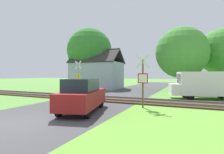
{
  "coord_description": "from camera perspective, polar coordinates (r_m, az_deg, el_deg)",
  "views": [
    {
      "loc": [
        6.47,
        -5.03,
        1.99
      ],
      "look_at": [
        0.5,
        8.5,
        1.8
      ],
      "focal_mm": 28.0,
      "sensor_mm": 36.0,
      "label": 1
    }
  ],
  "objects": [
    {
      "name": "ground_plane",
      "position": [
        8.43,
        -28.24,
        -13.01
      ],
      "size": [
        160.0,
        160.0,
        0.0
      ],
      "primitive_type": "plane",
      "color": "#5B933D"
    },
    {
      "name": "road_asphalt",
      "position": [
        9.76,
        -18.77,
        -11.06
      ],
      "size": [
        6.44,
        80.0,
        0.01
      ],
      "primitive_type": "cube",
      "color": "#424244",
      "rests_on": "ground"
    },
    {
      "name": "rail_track",
      "position": [
        14.23,
        -3.5,
        -7.07
      ],
      "size": [
        60.0,
        2.6,
        0.22
      ],
      "color": "#422D1E",
      "rests_on": "ground"
    },
    {
      "name": "stop_sign_near",
      "position": [
        10.66,
        10.03,
        -0.37
      ],
      "size": [
        0.87,
        0.21,
        3.24
      ],
      "rotation": [
        0.0,
        0.0,
        3.32
      ],
      "color": "brown",
      "rests_on": "ground"
    },
    {
      "name": "crossing_sign_far",
      "position": [
        18.05,
        -11.05,
        0.54
      ],
      "size": [
        0.87,
        0.18,
        3.43
      ],
      "rotation": [
        0.0,
        0.0,
        -0.14
      ],
      "color": "#9E9EA5",
      "rests_on": "ground"
    },
    {
      "name": "house",
      "position": [
        25.48,
        -4.86,
        0.85
      ],
      "size": [
        7.22,
        5.58,
        5.67
      ],
      "rotation": [
        0.0,
        0.0,
        0.05
      ],
      "color": "#99A3B7",
      "rests_on": "ground"
    },
    {
      "name": "tree_far",
      "position": [
        26.66,
        32.46,
        6.94
      ],
      "size": [
        6.03,
        6.03,
        7.95
      ],
      "color": "#513823",
      "rests_on": "ground"
    },
    {
      "name": "tree_left",
      "position": [
        27.21,
        -7.33,
        8.48
      ],
      "size": [
        6.82,
        6.82,
        9.07
      ],
      "color": "#513823",
      "rests_on": "ground"
    },
    {
      "name": "tree_right",
      "position": [
        22.94,
        21.78,
        7.39
      ],
      "size": [
        6.21,
        6.21,
        7.78
      ],
      "color": "#513823",
      "rests_on": "ground"
    },
    {
      "name": "mail_truck",
      "position": [
        16.05,
        27.72,
        -2.03
      ],
      "size": [
        5.2,
        2.98,
        2.24
      ],
      "rotation": [
        0.0,
        0.0,
        1.81
      ],
      "color": "white",
      "rests_on": "ground"
    },
    {
      "name": "parked_car",
      "position": [
        9.54,
        -9.6,
        -5.88
      ],
      "size": [
        2.57,
        4.28,
        1.78
      ],
      "rotation": [
        0.0,
        0.0,
        0.25
      ],
      "color": "maroon",
      "rests_on": "ground"
    }
  ]
}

